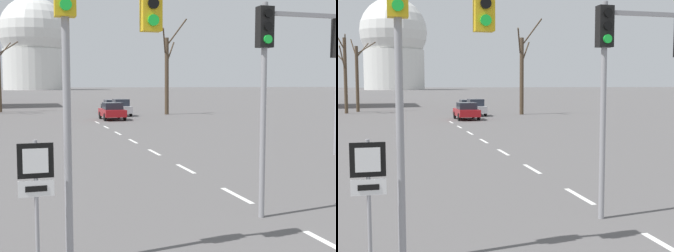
{
  "view_description": "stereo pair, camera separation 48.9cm",
  "coord_description": "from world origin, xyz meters",
  "views": [
    {
      "loc": [
        -5.89,
        -4.05,
        3.26
      ],
      "look_at": [
        -2.74,
        6.11,
        2.29
      ],
      "focal_mm": 50.0,
      "sensor_mm": 36.0,
      "label": 1
    },
    {
      "loc": [
        -5.42,
        -4.19,
        3.26
      ],
      "look_at": [
        -2.74,
        6.11,
        2.29
      ],
      "focal_mm": 50.0,
      "sensor_mm": 36.0,
      "label": 2
    }
  ],
  "objects": [
    {
      "name": "lane_stripe_0",
      "position": [
        0.0,
        3.68,
        0.0
      ],
      "size": [
        0.16,
        2.0,
        0.01
      ],
      "primitive_type": "cube",
      "color": "silver",
      "rests_on": "ground_plane"
    },
    {
      "name": "lane_stripe_1",
      "position": [
        0.0,
        8.18,
        0.0
      ],
      "size": [
        0.16,
        2.0,
        0.01
      ],
      "primitive_type": "cube",
      "color": "silver",
      "rests_on": "ground_plane"
    },
    {
      "name": "lane_stripe_2",
      "position": [
        0.0,
        12.68,
        0.0
      ],
      "size": [
        0.16,
        2.0,
        0.01
      ],
      "primitive_type": "cube",
      "color": "silver",
      "rests_on": "ground_plane"
    },
    {
      "name": "lane_stripe_3",
      "position": [
        0.0,
        17.18,
        0.0
      ],
      "size": [
        0.16,
        2.0,
        0.01
      ],
      "primitive_type": "cube",
      "color": "silver",
      "rests_on": "ground_plane"
    },
    {
      "name": "lane_stripe_4",
      "position": [
        0.0,
        21.68,
        0.0
      ],
      "size": [
        0.16,
        2.0,
        0.01
      ],
      "primitive_type": "cube",
      "color": "silver",
      "rests_on": "ground_plane"
    },
    {
      "name": "lane_stripe_5",
      "position": [
        0.0,
        26.18,
        0.0
      ],
      "size": [
        0.16,
        2.0,
        0.01
      ],
      "primitive_type": "cube",
      "color": "silver",
      "rests_on": "ground_plane"
    },
    {
      "name": "lane_stripe_6",
      "position": [
        0.0,
        30.68,
        0.0
      ],
      "size": [
        0.16,
        2.0,
        0.01
      ],
      "primitive_type": "cube",
      "color": "silver",
      "rests_on": "ground_plane"
    },
    {
      "name": "lane_stripe_7",
      "position": [
        0.0,
        35.18,
        0.0
      ],
      "size": [
        0.16,
        2.0,
        0.01
      ],
      "primitive_type": "cube",
      "color": "silver",
      "rests_on": "ground_plane"
    },
    {
      "name": "traffic_signal_near_left",
      "position": [
        -4.65,
        4.26,
        4.14
      ],
      "size": [
        1.89,
        0.34,
        5.46
      ],
      "color": "gray",
      "rests_on": "ground_plane"
    },
    {
      "name": "traffic_signal_centre_tall",
      "position": [
        0.34,
        5.96,
        3.93
      ],
      "size": [
        2.48,
        0.34,
        5.17
      ],
      "color": "gray",
      "rests_on": "ground_plane"
    },
    {
      "name": "route_sign_post",
      "position": [
        -5.72,
        4.08,
        1.57
      ],
      "size": [
        0.6,
        0.08,
        2.31
      ],
      "color": "gray",
      "rests_on": "ground_plane"
    },
    {
      "name": "street_lamp_right",
      "position": [
        7.33,
        13.95,
        5.74
      ],
      "size": [
        2.3,
        0.36,
        9.49
      ],
      "color": "gray",
      "rests_on": "ground_plane"
    },
    {
      "name": "sedan_near_left",
      "position": [
        1.76,
        37.73,
        0.8
      ],
      "size": [
        1.94,
        4.29,
        1.56
      ],
      "color": "maroon",
      "rests_on": "ground_plane"
    },
    {
      "name": "sedan_near_right",
      "position": [
        3.66,
        48.97,
        0.73
      ],
      "size": [
        1.68,
        4.37,
        1.42
      ],
      "color": "black",
      "rests_on": "ground_plane"
    },
    {
      "name": "sedan_mid_centre",
      "position": [
        3.5,
        42.59,
        0.85
      ],
      "size": [
        1.77,
        4.01,
        1.71
      ],
      "color": "#B7B7BC",
      "rests_on": "ground_plane"
    },
    {
      "name": "bare_tree_right_near",
      "position": [
        8.66,
        43.26,
        4.49
      ],
      "size": [
        3.17,
        3.51,
        10.01
      ],
      "color": "#473828",
      "rests_on": "ground_plane"
    },
    {
      "name": "bare_tree_left_far",
      "position": [
        -8.38,
        52.68,
        4.18
      ],
      "size": [
        2.89,
        2.19,
        8.44
      ],
      "color": "#473828",
      "rests_on": "ground_plane"
    },
    {
      "name": "capitol_dome",
      "position": [
        0.0,
        252.45,
        24.08
      ],
      "size": [
        35.0,
        35.0,
        49.44
      ],
      "color": "silver",
      "rests_on": "ground_plane"
    }
  ]
}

